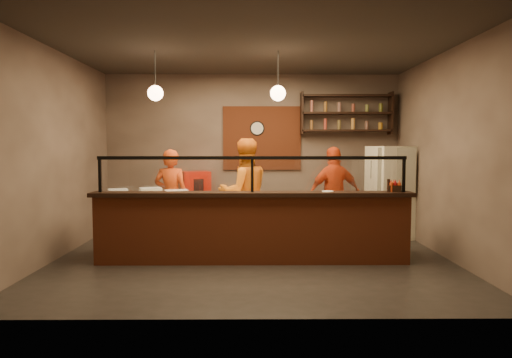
{
  "coord_description": "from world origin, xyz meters",
  "views": [
    {
      "loc": [
        0.0,
        -6.94,
        1.72
      ],
      "look_at": [
        0.06,
        0.3,
        1.21
      ],
      "focal_mm": 32.0,
      "sensor_mm": 36.0,
      "label": 1
    }
  ],
  "objects_px": {
    "cook_left": "(171,197)",
    "cook_right": "(334,195)",
    "fridge": "(390,192)",
    "pizza_dough": "(279,199)",
    "cook_mid": "(244,193)",
    "condiment_caddy": "(394,188)",
    "pepper_mill": "(388,185)",
    "wall_clock": "(257,128)",
    "red_cooler": "(196,202)"
  },
  "relations": [
    {
      "from": "cook_mid",
      "to": "fridge",
      "type": "height_order",
      "value": "cook_mid"
    },
    {
      "from": "red_cooler",
      "to": "condiment_caddy",
      "type": "height_order",
      "value": "red_cooler"
    },
    {
      "from": "pepper_mill",
      "to": "fridge",
      "type": "bearing_deg",
      "value": 72.11
    },
    {
      "from": "pepper_mill",
      "to": "cook_right",
      "type": "bearing_deg",
      "value": 108.96
    },
    {
      "from": "wall_clock",
      "to": "condiment_caddy",
      "type": "height_order",
      "value": "wall_clock"
    },
    {
      "from": "cook_left",
      "to": "fridge",
      "type": "bearing_deg",
      "value": -163.45
    },
    {
      "from": "wall_clock",
      "to": "cook_right",
      "type": "distance_m",
      "value": 2.23
    },
    {
      "from": "cook_mid",
      "to": "fridge",
      "type": "relative_size",
      "value": 1.08
    },
    {
      "from": "cook_right",
      "to": "fridge",
      "type": "height_order",
      "value": "fridge"
    },
    {
      "from": "fridge",
      "to": "condiment_caddy",
      "type": "height_order",
      "value": "fridge"
    },
    {
      "from": "wall_clock",
      "to": "pizza_dough",
      "type": "xyz_separation_m",
      "value": [
        0.32,
        -2.28,
        -1.19
      ]
    },
    {
      "from": "cook_right",
      "to": "wall_clock",
      "type": "bearing_deg",
      "value": -57.39
    },
    {
      "from": "cook_right",
      "to": "pizza_dough",
      "type": "xyz_separation_m",
      "value": [
        -1.06,
        -1.04,
        0.04
      ]
    },
    {
      "from": "cook_mid",
      "to": "condiment_caddy",
      "type": "xyz_separation_m",
      "value": [
        2.23,
        -1.12,
        0.18
      ]
    },
    {
      "from": "cook_left",
      "to": "cook_right",
      "type": "relative_size",
      "value": 0.98
    },
    {
      "from": "cook_mid",
      "to": "cook_right",
      "type": "distance_m",
      "value": 1.66
    },
    {
      "from": "wall_clock",
      "to": "cook_right",
      "type": "bearing_deg",
      "value": -41.86
    },
    {
      "from": "pizza_dough",
      "to": "condiment_caddy",
      "type": "bearing_deg",
      "value": -15.12
    },
    {
      "from": "fridge",
      "to": "condiment_caddy",
      "type": "bearing_deg",
      "value": -121.09
    },
    {
      "from": "wall_clock",
      "to": "pizza_dough",
      "type": "distance_m",
      "value": 2.59
    },
    {
      "from": "red_cooler",
      "to": "condiment_caddy",
      "type": "bearing_deg",
      "value": -54.4
    },
    {
      "from": "fridge",
      "to": "pizza_dough",
      "type": "xyz_separation_m",
      "value": [
        -2.18,
        -1.39,
        0.04
      ]
    },
    {
      "from": "condiment_caddy",
      "to": "pepper_mill",
      "type": "xyz_separation_m",
      "value": [
        -0.09,
        -0.02,
        0.05
      ]
    },
    {
      "from": "wall_clock",
      "to": "pizza_dough",
      "type": "height_order",
      "value": "wall_clock"
    },
    {
      "from": "pizza_dough",
      "to": "cook_right",
      "type": "bearing_deg",
      "value": 44.43
    },
    {
      "from": "cook_left",
      "to": "cook_mid",
      "type": "xyz_separation_m",
      "value": [
        1.3,
        -0.24,
        0.09
      ]
    },
    {
      "from": "cook_left",
      "to": "pepper_mill",
      "type": "bearing_deg",
      "value": 167.96
    },
    {
      "from": "cook_right",
      "to": "pepper_mill",
      "type": "distance_m",
      "value": 1.62
    },
    {
      "from": "cook_right",
      "to": "fridge",
      "type": "xyz_separation_m",
      "value": [
        1.12,
        0.34,
        0.0
      ]
    },
    {
      "from": "cook_right",
      "to": "pizza_dough",
      "type": "bearing_deg",
      "value": 28.9
    },
    {
      "from": "condiment_caddy",
      "to": "red_cooler",
      "type": "bearing_deg",
      "value": 143.09
    },
    {
      "from": "cook_right",
      "to": "pepper_mill",
      "type": "height_order",
      "value": "cook_right"
    },
    {
      "from": "condiment_caddy",
      "to": "pepper_mill",
      "type": "distance_m",
      "value": 0.1
    },
    {
      "from": "cook_mid",
      "to": "cook_right",
      "type": "height_order",
      "value": "cook_mid"
    },
    {
      "from": "cook_right",
      "to": "fridge",
      "type": "distance_m",
      "value": 1.17
    },
    {
      "from": "pizza_dough",
      "to": "condiment_caddy",
      "type": "xyz_separation_m",
      "value": [
        1.68,
        -0.45,
        0.2
      ]
    },
    {
      "from": "fridge",
      "to": "pepper_mill",
      "type": "height_order",
      "value": "fridge"
    },
    {
      "from": "cook_mid",
      "to": "pepper_mill",
      "type": "xyz_separation_m",
      "value": [
        2.14,
        -1.14,
        0.22
      ]
    },
    {
      "from": "cook_mid",
      "to": "condiment_caddy",
      "type": "bearing_deg",
      "value": 134.57
    },
    {
      "from": "fridge",
      "to": "red_cooler",
      "type": "relative_size",
      "value": 1.41
    },
    {
      "from": "fridge",
      "to": "pizza_dough",
      "type": "relative_size",
      "value": 3.23
    },
    {
      "from": "wall_clock",
      "to": "cook_left",
      "type": "xyz_separation_m",
      "value": [
        -1.54,
        -1.38,
        -1.26
      ]
    },
    {
      "from": "cook_mid",
      "to": "condiment_caddy",
      "type": "relative_size",
      "value": 10.69
    },
    {
      "from": "cook_left",
      "to": "cook_mid",
      "type": "height_order",
      "value": "cook_mid"
    },
    {
      "from": "cook_mid",
      "to": "red_cooler",
      "type": "xyz_separation_m",
      "value": [
        -1.0,
        1.3,
        -0.31
      ]
    },
    {
      "from": "pizza_dough",
      "to": "condiment_caddy",
      "type": "distance_m",
      "value": 1.75
    },
    {
      "from": "cook_mid",
      "to": "condiment_caddy",
      "type": "distance_m",
      "value": 2.5
    },
    {
      "from": "cook_right",
      "to": "condiment_caddy",
      "type": "bearing_deg",
      "value": 96.74
    },
    {
      "from": "fridge",
      "to": "condiment_caddy",
      "type": "xyz_separation_m",
      "value": [
        -0.51,
        -1.84,
        0.24
      ]
    },
    {
      "from": "pizza_dough",
      "to": "cook_mid",
      "type": "bearing_deg",
      "value": 129.64
    }
  ]
}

